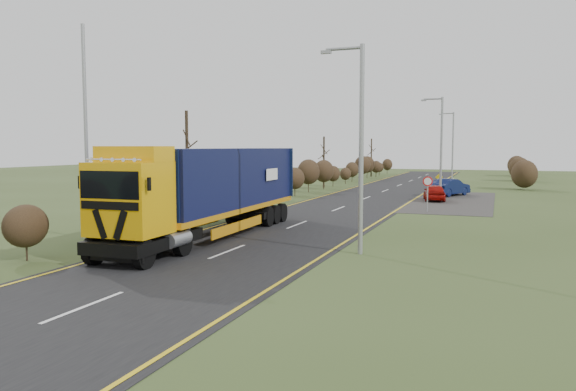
% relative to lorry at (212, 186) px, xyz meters
% --- Properties ---
extents(ground, '(160.00, 160.00, 0.00)m').
position_rel_lorry_xyz_m(ground, '(2.23, 1.07, -2.32)').
color(ground, '#32411C').
rests_on(ground, ground).
extents(road, '(8.00, 120.00, 0.02)m').
position_rel_lorry_xyz_m(road, '(2.23, 11.07, -2.31)').
color(road, black).
rests_on(road, ground).
extents(layby, '(6.00, 18.00, 0.02)m').
position_rel_lorry_xyz_m(layby, '(8.73, 21.07, -2.31)').
color(layby, '#302D2B').
rests_on(layby, ground).
extents(lane_markings, '(7.52, 116.00, 0.01)m').
position_rel_lorry_xyz_m(lane_markings, '(2.23, 10.77, -2.29)').
color(lane_markings, gold).
rests_on(lane_markings, road).
extents(hedgerow, '(2.24, 102.04, 6.05)m').
position_rel_lorry_xyz_m(hedgerow, '(-3.77, 8.97, -0.70)').
color(hedgerow, black).
rests_on(hedgerow, ground).
extents(lorry, '(2.86, 14.72, 4.09)m').
position_rel_lorry_xyz_m(lorry, '(0.00, 0.00, 0.00)').
color(lorry, black).
rests_on(lorry, ground).
extents(car_red_hatchback, '(2.10, 3.88, 1.25)m').
position_rel_lorry_xyz_m(car_red_hatchback, '(7.49, 20.99, -1.69)').
color(car_red_hatchback, '#960B07').
rests_on(car_red_hatchback, ground).
extents(car_blue_sedan, '(3.18, 4.50, 1.41)m').
position_rel_lorry_xyz_m(car_blue_sedan, '(8.21, 25.78, -1.61)').
color(car_blue_sedan, '#0A133A').
rests_on(car_blue_sedan, ground).
extents(streetlight_near, '(1.68, 0.18, 7.84)m').
position_rel_lorry_xyz_m(streetlight_near, '(7.03, -1.47, 1.97)').
color(streetlight_near, gray).
rests_on(streetlight_near, ground).
extents(streetlight_mid, '(1.68, 0.18, 7.83)m').
position_rel_lorry_xyz_m(streetlight_mid, '(7.69, 22.37, 1.97)').
color(streetlight_mid, gray).
rests_on(streetlight_mid, ground).
extents(streetlight_far, '(1.72, 0.18, 8.06)m').
position_rel_lorry_xyz_m(streetlight_far, '(6.74, 46.28, 2.10)').
color(streetlight_far, gray).
rests_on(streetlight_far, ground).
extents(left_pole, '(0.16, 0.16, 9.33)m').
position_rel_lorry_xyz_m(left_pole, '(-4.97, -2.21, 2.34)').
color(left_pole, gray).
rests_on(left_pole, ground).
extents(speed_sign, '(0.61, 0.10, 2.22)m').
position_rel_lorry_xyz_m(speed_sign, '(7.83, 13.61, -0.78)').
color(speed_sign, gray).
rests_on(speed_sign, ground).
extents(warning_board, '(0.66, 0.11, 1.72)m').
position_rel_lorry_xyz_m(warning_board, '(7.10, 28.28, -1.29)').
color(warning_board, gray).
rests_on(warning_board, ground).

